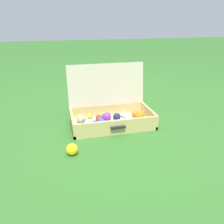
{
  "coord_description": "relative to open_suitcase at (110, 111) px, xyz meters",
  "views": [
    {
      "loc": [
        -0.46,
        -1.57,
        0.79
      ],
      "look_at": [
        -0.06,
        0.03,
        0.11
      ],
      "focal_mm": 36.46,
      "sensor_mm": 36.0,
      "label": 1
    }
  ],
  "objects": [
    {
      "name": "ground_plane",
      "position": [
        0.07,
        -0.08,
        -0.1
      ],
      "size": [
        16.0,
        16.0,
        0.0
      ],
      "primitive_type": "plane",
      "color": "#336B28"
    },
    {
      "name": "open_suitcase",
      "position": [
        0.0,
        0.0,
        0.0
      ],
      "size": [
        0.64,
        0.42,
        0.46
      ],
      "color": "beige",
      "rests_on": "ground"
    },
    {
      "name": "stray_ball_on_grass",
      "position": [
        -0.34,
        -0.41,
        -0.06
      ],
      "size": [
        0.08,
        0.08,
        0.08
      ],
      "primitive_type": "sphere",
      "color": "yellow",
      "rests_on": "ground"
    }
  ]
}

